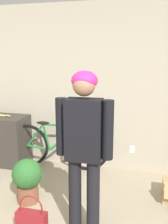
{
  "coord_description": "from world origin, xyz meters",
  "views": [
    {
      "loc": [
        0.85,
        -1.39,
        1.83
      ],
      "look_at": [
        0.2,
        0.97,
        1.29
      ],
      "focal_mm": 42.0,
      "sensor_mm": 36.0,
      "label": 1
    }
  ],
  "objects_px": {
    "bicycle": "(57,146)",
    "banana": "(2,115)",
    "handbag": "(32,221)",
    "potted_plant": "(27,178)",
    "person": "(84,139)"
  },
  "relations": [
    {
      "from": "bicycle",
      "to": "banana",
      "type": "relative_size",
      "value": 4.86
    },
    {
      "from": "handbag",
      "to": "banana",
      "type": "bearing_deg",
      "value": 129.43
    },
    {
      "from": "banana",
      "to": "handbag",
      "type": "distance_m",
      "value": 2.12
    },
    {
      "from": "potted_plant",
      "to": "banana",
      "type": "bearing_deg",
      "value": 133.51
    },
    {
      "from": "person",
      "to": "banana",
      "type": "relative_size",
      "value": 4.81
    },
    {
      "from": "handbag",
      "to": "potted_plant",
      "type": "height_order",
      "value": "potted_plant"
    },
    {
      "from": "person",
      "to": "potted_plant",
      "type": "xyz_separation_m",
      "value": [
        -0.83,
        0.36,
        -0.7
      ]
    },
    {
      "from": "handbag",
      "to": "potted_plant",
      "type": "relative_size",
      "value": 0.77
    },
    {
      "from": "banana",
      "to": "handbag",
      "type": "bearing_deg",
      "value": -50.57
    },
    {
      "from": "person",
      "to": "bicycle",
      "type": "bearing_deg",
      "value": 117.93
    },
    {
      "from": "banana",
      "to": "potted_plant",
      "type": "height_order",
      "value": "banana"
    },
    {
      "from": "bicycle",
      "to": "banana",
      "type": "height_order",
      "value": "banana"
    },
    {
      "from": "banana",
      "to": "potted_plant",
      "type": "relative_size",
      "value": 0.62
    },
    {
      "from": "bicycle",
      "to": "potted_plant",
      "type": "height_order",
      "value": "bicycle"
    },
    {
      "from": "person",
      "to": "banana",
      "type": "bearing_deg",
      "value": 139.53
    }
  ]
}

